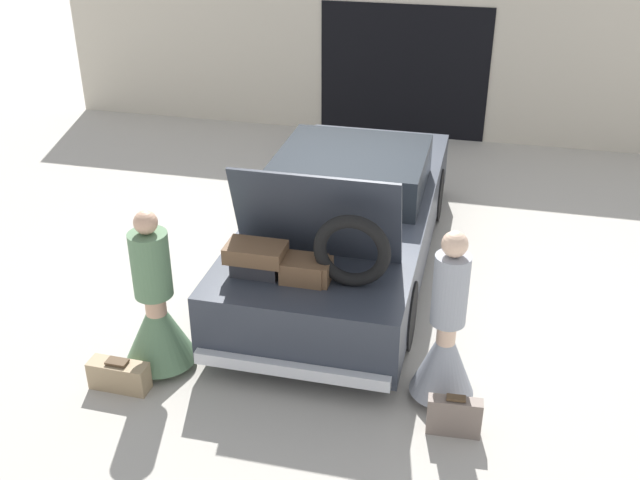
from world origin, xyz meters
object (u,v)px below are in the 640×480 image
Objects in this scene: car at (347,218)px; person_right at (445,342)px; suitcase_beside_right_person at (454,416)px; person_left at (157,314)px; suitcase_beside_left_person at (119,375)px.

person_right is at bearing -58.50° from car.
person_right is at bearing 107.97° from suitcase_beside_right_person.
person_left is 2.85m from suitcase_beside_right_person.
person_left is at bearing 83.60° from person_right.
car is at bearing 119.39° from suitcase_beside_right_person.
person_right reaches higher than suitcase_beside_left_person.
suitcase_beside_left_person is at bearing -20.87° from person_left.
person_left is at bearing 173.72° from suitcase_beside_right_person.
person_left reaches higher than suitcase_beside_right_person.
suitcase_beside_left_person is 1.21× the size of suitcase_beside_right_person.
car is at bearing 60.24° from suitcase_beside_left_person.
car is 3.18m from suitcase_beside_left_person.
suitcase_beside_right_person is (1.47, -2.62, -0.44)m from car.
car reaches higher than suitcase_beside_right_person.
suitcase_beside_right_person is at bearing 2.09° from suitcase_beside_left_person.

